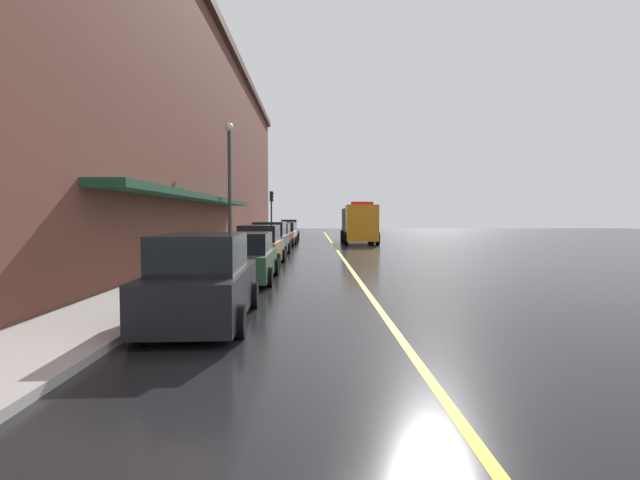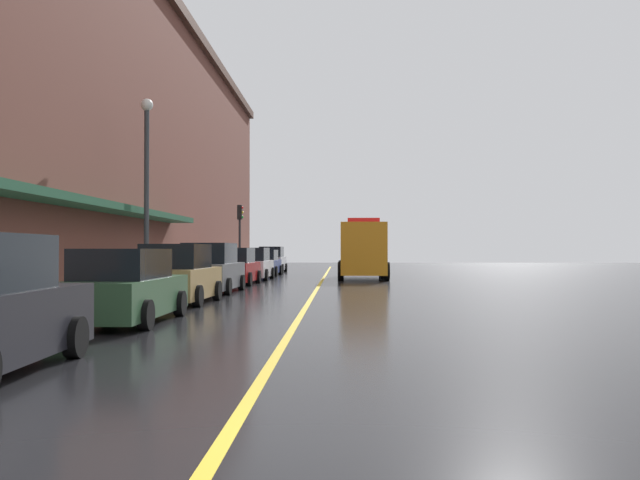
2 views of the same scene
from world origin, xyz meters
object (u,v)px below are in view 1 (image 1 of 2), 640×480
Objects in this scene: parked_car_1 at (247,258)px; parked_car_7 at (290,229)px; utility_truck at (359,224)px; street_lamp_left at (230,175)px; parked_car_0 at (203,281)px; parking_meter_0 at (260,233)px; traffic_light_near at (272,206)px; parking_meter_1 at (258,234)px; parked_car_5 at (285,234)px; parked_car_6 at (288,232)px; parked_car_4 at (278,237)px; parked_car_3 at (270,240)px; parked_car_2 at (260,246)px.

parked_car_7 is (-0.14, 33.99, 0.08)m from parked_car_1.
street_lamp_left is at bearing -28.04° from utility_truck.
utility_truck reaches higher than parked_car_0.
traffic_light_near is (0.06, 9.06, 2.10)m from parking_meter_0.
parked_car_5 is at bearing 75.26° from parking_meter_1.
parking_meter_0 is 9.48m from street_lamp_left.
parking_meter_0 is at bearing 86.12° from street_lamp_left.
parked_car_6 is 3.16× the size of parking_meter_0.
parked_car_4 is at bearing -41.31° from utility_truck.
traffic_light_near is (-1.43, 4.60, 2.33)m from parked_car_5.
parked_car_3 is 11.18m from parked_car_5.
street_lamp_left is at bearing 12.95° from parked_car_1.
parked_car_1 is 16.40m from parking_meter_1.
parked_car_5 is at bearing -0.25° from parked_car_4.
parked_car_7 is (0.00, 17.26, 0.05)m from parked_car_4.
parked_car_6 is at bearing -123.31° from utility_truck.
parked_car_5 is at bearing -73.15° from utility_truck.
parking_meter_1 is 10.47m from traffic_light_near.
parking_meter_0 is 1.00× the size of parking_meter_1.
traffic_light_near is (0.06, 10.26, 2.10)m from parking_meter_1.
utility_truck is 17.42m from street_lamp_left.
parked_car_3 is 3.66× the size of parking_meter_1.
parked_car_4 is at bearing -179.12° from parked_car_6.
parked_car_0 is 0.99× the size of parked_car_3.
parked_car_0 is 30.95m from utility_truck.
parked_car_6 is at bearing 1.46° from parked_car_2.
parked_car_3 is at bearing 48.00° from street_lamp_left.
utility_truck reaches higher than parked_car_3.
parked_car_0 is 22.90m from parking_meter_1.
parked_car_1 is at bearing -179.12° from parked_car_7.
parked_car_7 is 12.01m from utility_truck.
parked_car_0 is 12.02m from parked_car_2.
parked_car_6 is 0.93× the size of parked_car_7.
parked_car_3 reaches higher than parking_meter_1.
parked_car_4 is at bearing 0.15° from parked_car_1.
parked_car_3 is 14.44m from utility_truck.
parked_car_5 reaches higher than parked_car_1.
utility_truck is (6.30, 18.29, 0.75)m from parked_car_2.
parked_car_5 is 12.00m from parked_car_7.
parked_car_3 is at bearing -85.44° from traffic_light_near.
parked_car_1 reaches higher than parking_meter_0.
utility_truck reaches higher than parked_car_5.
parked_car_7 is (-0.09, 40.51, 0.00)m from parked_car_0.
parking_meter_1 is 0.31× the size of traffic_light_near.
parked_car_6 is (0.10, 22.43, -0.08)m from parked_car_2.
parking_meter_0 is at bearing 4.39° from parked_car_1.
parked_car_0 is at bearing 179.31° from parked_car_1.
parked_car_1 is at bearing -178.50° from parked_car_6.
parked_car_3 is 1.13× the size of traffic_light_near.
parked_car_0 is at bearing -178.58° from parked_car_6.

